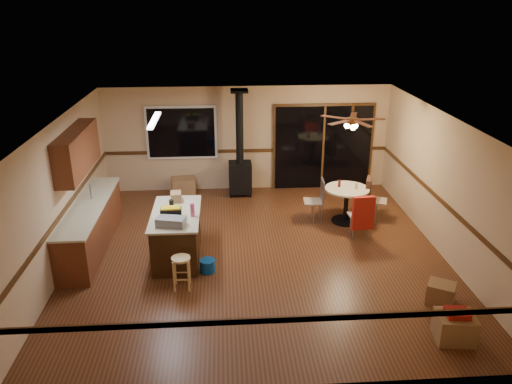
{
  "coord_description": "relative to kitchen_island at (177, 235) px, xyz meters",
  "views": [
    {
      "loc": [
        -0.6,
        -8.43,
        4.62
      ],
      "look_at": [
        0.0,
        0.3,
        1.15
      ],
      "focal_mm": 35.0,
      "sensor_mm": 36.0,
      "label": 1
    }
  ],
  "objects": [
    {
      "name": "wood_stove",
      "position": [
        1.3,
        3.05,
        0.28
      ],
      "size": [
        0.55,
        0.5,
        2.52
      ],
      "color": "black",
      "rests_on": "ground"
    },
    {
      "name": "fluorescent_strip",
      "position": [
        -0.3,
        0.3,
        2.11
      ],
      "size": [
        0.1,
        1.2,
        0.04
      ],
      "primitive_type": "cube",
      "color": "white",
      "rests_on": "ceiling"
    },
    {
      "name": "sliding_door",
      "position": [
        3.4,
        3.45,
        0.6
      ],
      "size": [
        2.52,
        0.1,
        2.1
      ],
      "primitive_type": "cube",
      "color": "black",
      "rests_on": "ground"
    },
    {
      "name": "lower_cabinets",
      "position": [
        -1.7,
        0.5,
        -0.02
      ],
      "size": [
        0.6,
        3.0,
        0.86
      ],
      "primitive_type": "cube",
      "color": "brown",
      "rests_on": "ground"
    },
    {
      "name": "bar_stool",
      "position": [
        0.16,
        -1.11,
        -0.16
      ],
      "size": [
        0.42,
        0.42,
        0.58
      ],
      "primitive_type": "cylinder",
      "rotation": [
        0.0,
        0.0,
        0.41
      ],
      "color": "tan",
      "rests_on": "floor"
    },
    {
      "name": "bottle_pink",
      "position": [
        0.32,
        -0.16,
        0.57
      ],
      "size": [
        0.08,
        0.08,
        0.24
      ],
      "primitive_type": "cylinder",
      "rotation": [
        0.0,
        0.0,
        -0.02
      ],
      "color": "#D84C8C",
      "rests_on": "kitchen_island"
    },
    {
      "name": "upper_cabinets",
      "position": [
        -1.83,
        0.7,
        1.45
      ],
      "size": [
        0.35,
        2.0,
        0.8
      ],
      "primitive_type": "cube",
      "color": "brown",
      "rests_on": "ground"
    },
    {
      "name": "toolbox_yellow_lid",
      "position": [
        -0.05,
        -0.27,
        0.66
      ],
      "size": [
        0.35,
        0.19,
        0.03
      ],
      "primitive_type": "cube",
      "rotation": [
        0.0,
        0.0,
        0.05
      ],
      "color": "gold",
      "rests_on": "toolbox_black"
    },
    {
      "name": "toolbox_grey",
      "position": [
        -0.03,
        -0.55,
        0.52
      ],
      "size": [
        0.54,
        0.38,
        0.15
      ],
      "primitive_type": "cube",
      "rotation": [
        0.0,
        0.0,
        -0.24
      ],
      "color": "slate",
      "rests_on": "kitchen_island"
    },
    {
      "name": "wall_back",
      "position": [
        1.5,
        3.5,
        0.85
      ],
      "size": [
        7.0,
        0.0,
        7.0
      ],
      "primitive_type": "plane",
      "rotation": [
        1.57,
        0.0,
        0.0
      ],
      "color": "tan",
      "rests_on": "ground"
    },
    {
      "name": "chair_left",
      "position": [
        2.93,
        1.41,
        0.14
      ],
      "size": [
        0.43,
        0.43,
        0.51
      ],
      "color": "tan",
      "rests_on": "ground"
    },
    {
      "name": "glass_red",
      "position": [
        3.37,
        1.42,
        0.4
      ],
      "size": [
        0.08,
        0.08,
        0.15
      ],
      "primitive_type": "cylinder",
      "rotation": [
        0.0,
        0.0,
        0.41
      ],
      "color": "#590C14",
      "rests_on": "dining_table"
    },
    {
      "name": "blue_bucket",
      "position": [
        0.57,
        -0.61,
        -0.34
      ],
      "size": [
        0.34,
        0.34,
        0.23
      ],
      "primitive_type": "cylinder",
      "rotation": [
        0.0,
        0.0,
        0.26
      ],
      "color": "#0B49A2",
      "rests_on": "floor"
    },
    {
      "name": "glass_cream",
      "position": [
        3.7,
        1.27,
        0.39
      ],
      "size": [
        0.06,
        0.06,
        0.13
      ],
      "primitive_type": "cylinder",
      "rotation": [
        0.0,
        0.0,
        0.1
      ],
      "color": "beige",
      "rests_on": "dining_table"
    },
    {
      "name": "ceiling",
      "position": [
        1.5,
        0.0,
        2.15
      ],
      "size": [
        7.0,
        7.0,
        0.0
      ],
      "primitive_type": "plane",
      "rotation": [
        3.14,
        0.0,
        0.0
      ],
      "color": "silver",
      "rests_on": "ground"
    },
    {
      "name": "box_corner_a",
      "position": [
        4.14,
        -2.74,
        -0.25
      ],
      "size": [
        0.58,
        0.5,
        0.4
      ],
      "primitive_type": "cube",
      "rotation": [
        0.0,
        0.0,
        -0.1
      ],
      "color": "brown",
      "rests_on": "floor"
    },
    {
      "name": "kitchen_island",
      "position": [
        0.0,
        0.0,
        0.0
      ],
      "size": [
        0.88,
        1.68,
        0.9
      ],
      "color": "#321D0C",
      "rests_on": "ground"
    },
    {
      "name": "box_on_island",
      "position": [
        -0.03,
        0.55,
        0.54
      ],
      "size": [
        0.23,
        0.29,
        0.18
      ],
      "primitive_type": "cube",
      "rotation": [
        0.0,
        0.0,
        0.1
      ],
      "color": "brown",
      "rests_on": "kitchen_island"
    },
    {
      "name": "chair_near",
      "position": [
        3.63,
        0.43,
        0.14
      ],
      "size": [
        0.45,
        0.49,
        0.7
      ],
      "color": "tan",
      "rests_on": "ground"
    },
    {
      "name": "toolbox_black",
      "position": [
        -0.05,
        -0.27,
        0.55
      ],
      "size": [
        0.38,
        0.21,
        0.2
      ],
      "primitive_type": "cube",
      "rotation": [
        0.0,
        0.0,
        0.05
      ],
      "color": "black",
      "rests_on": "kitchen_island"
    },
    {
      "name": "countertop",
      "position": [
        -1.7,
        0.5,
        0.43
      ],
      "size": [
        0.64,
        3.04,
        0.04
      ],
      "primitive_type": "cube",
      "color": "#BCB492",
      "rests_on": "lower_cabinets"
    },
    {
      "name": "chair_right",
      "position": [
        4.05,
        1.43,
        0.14
      ],
      "size": [
        0.58,
        0.55,
        0.7
      ],
      "color": "tan",
      "rests_on": "ground"
    },
    {
      "name": "window",
      "position": [
        -0.1,
        3.45,
        1.05
      ],
      "size": [
        1.72,
        0.1,
        1.32
      ],
      "primitive_type": "cube",
      "color": "black",
      "rests_on": "ground"
    },
    {
      "name": "floor",
      "position": [
        1.5,
        0.0,
        -0.45
      ],
      "size": [
        7.0,
        7.0,
        0.0
      ],
      "primitive_type": "plane",
      "color": "#502A16",
      "rests_on": "ground"
    },
    {
      "name": "dining_table",
      "position": [
        3.52,
        1.32,
        0.08
      ],
      "size": [
        0.95,
        0.95,
        0.78
      ],
      "color": "black",
      "rests_on": "ground"
    },
    {
      "name": "box_under_window",
      "position": [
        -0.1,
        3.1,
        -0.23
      ],
      "size": [
        0.62,
        0.52,
        0.44
      ],
      "primitive_type": "cube",
      "rotation": [
        0.0,
        0.0,
        0.15
      ],
      "color": "brown",
      "rests_on": "floor"
    },
    {
      "name": "wall_right",
      "position": [
        5.0,
        0.0,
        0.85
      ],
      "size": [
        0.0,
        7.0,
        7.0
      ],
      "primitive_type": "plane",
      "rotation": [
        1.57,
        0.0,
        -1.57
      ],
      "color": "tan",
      "rests_on": "ground"
    },
    {
      "name": "box_small_red",
      "position": [
        4.14,
        -2.74,
        -0.01
      ],
      "size": [
        0.34,
        0.3,
        0.08
      ],
      "primitive_type": "cube",
      "rotation": [
        0.0,
        0.0,
        -0.1
      ],
      "color": "maroon",
      "rests_on": "box_corner_a"
    },
    {
      "name": "box_corner_b",
      "position": [
        4.33,
        -1.82,
        -0.29
      ],
      "size": [
        0.54,
        0.52,
        0.33
      ],
      "primitive_type": "cube",
      "rotation": [
        0.0,
        0.0,
        -0.54
      ],
      "color": "brown",
      "rests_on": "floor"
    },
    {
      "name": "bottle_white",
      "position": [
        -0.06,
        0.53,
        0.53
      ],
      "size": [
        0.06,
        0.06,
        0.17
      ],
      "primitive_type": "cylinder",
      "rotation": [
        0.0,
        0.0,
        -0.09
      ],
      "color": "white",
      "rests_on": "kitchen_island"
    },
    {
      "name": "chair_rail",
      "position": [
        1.5,
        0.0,
        0.55
      ],
      "size": [
        7.0,
        7.0,
        0.08
      ],
      "primitive_type": null,
      "color": "#442811",
      "rests_on": "ground"
    },
    {
      "name": "bottle_dark",
      "position": [
        -0.05,
        -0.09,
        0.59
      ],
      "size": [
        0.11,
        0.11,
        0.29
      ],
      "primitive_type": "cylinder",
      "rotation": [
        0.0,
        0.0,
        0.37
      ],
      "color": "black",
      "rests_on": "kitchen_island"
    },
    {
      "name": "ceiling_fan",
      "position": [
        3.52,
        1.32,
        1.76
      ],
      "size": [
        0.24,
        0.24,
        0.55
      ],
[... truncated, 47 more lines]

